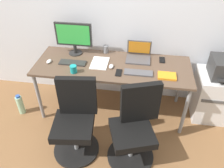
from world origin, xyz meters
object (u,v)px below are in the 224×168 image
(office_chair_right, at_px, (134,128))
(desktop_monitor, at_px, (74,36))
(open_laptop, at_px, (139,55))
(office_chair_left, at_px, (75,122))
(water_bottle_on_floor, at_px, (20,105))
(coffee_mug, at_px, (73,69))
(side_cabinet, at_px, (217,96))

(office_chair_right, height_order, desktop_monitor, desktop_monitor)
(office_chair_right, distance_m, open_laptop, 1.00)
(office_chair_left, xyz_separation_m, water_bottle_on_floor, (-0.95, 0.44, -0.28))
(office_chair_right, xyz_separation_m, desktop_monitor, (-0.89, 0.92, 0.58))
(desktop_monitor, bearing_deg, office_chair_right, -46.15)
(office_chair_right, xyz_separation_m, open_laptop, (-0.03, 0.92, 0.39))
(desktop_monitor, relative_size, open_laptop, 1.55)
(water_bottle_on_floor, height_order, coffee_mug, coffee_mug)
(coffee_mug, bearing_deg, office_chair_right, -31.39)
(office_chair_left, xyz_separation_m, desktop_monitor, (-0.22, 0.92, 0.58))
(office_chair_right, relative_size, open_laptop, 3.03)
(office_chair_right, relative_size, coffee_mug, 10.22)
(office_chair_right, distance_m, desktop_monitor, 1.41)
(office_chair_left, bearing_deg, office_chair_right, -0.24)
(side_cabinet, xyz_separation_m, open_laptop, (-1.08, 0.09, 0.48))
(office_chair_left, height_order, office_chair_right, same)
(office_chair_right, xyz_separation_m, side_cabinet, (1.05, 0.82, -0.09))
(office_chair_left, bearing_deg, side_cabinet, 25.57)
(side_cabinet, relative_size, desktop_monitor, 1.37)
(office_chair_right, height_order, side_cabinet, office_chair_right)
(office_chair_right, xyz_separation_m, coffee_mug, (-0.78, 0.48, 0.38))
(office_chair_right, bearing_deg, desktop_monitor, 133.85)
(side_cabinet, relative_size, water_bottle_on_floor, 2.12)
(side_cabinet, height_order, desktop_monitor, desktop_monitor)
(side_cabinet, bearing_deg, water_bottle_on_floor, -171.95)
(coffee_mug, bearing_deg, side_cabinet, 10.68)
(coffee_mug, bearing_deg, office_chair_left, -75.85)
(desktop_monitor, distance_m, coffee_mug, 0.50)
(side_cabinet, relative_size, coffee_mug, 7.14)
(side_cabinet, distance_m, desktop_monitor, 2.05)
(office_chair_left, relative_size, office_chair_right, 1.00)
(water_bottle_on_floor, bearing_deg, desktop_monitor, 33.32)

